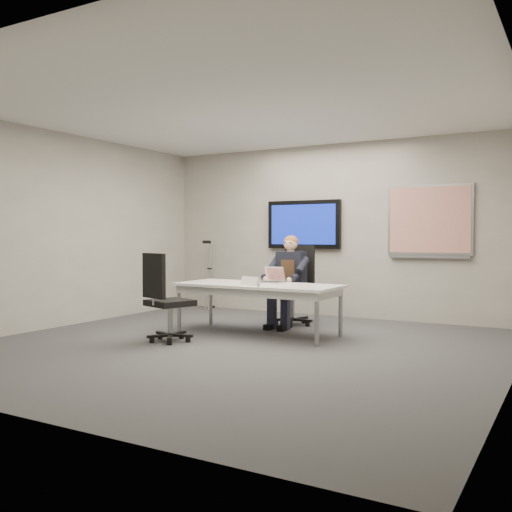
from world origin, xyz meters
The scene contains 15 objects.
floor centered at (0.00, 0.00, 0.00)m, with size 6.00×6.00×0.02m, color #3A3A3D.
ceiling centered at (0.00, 0.00, 2.80)m, with size 6.00×6.00×0.02m, color silver.
wall_back centered at (0.00, 3.00, 1.40)m, with size 6.00×0.02×2.80m, color gray.
wall_front centered at (0.00, -3.00, 1.40)m, with size 6.00×0.02×2.80m, color gray.
wall_left centered at (-3.00, 0.00, 1.40)m, with size 0.02×6.00×2.80m, color gray.
conference_table centered at (-0.20, 0.87, 0.60)m, with size 2.19×0.92×0.67m.
tv_display centered at (-0.50, 2.95, 1.50)m, with size 1.30×0.09×0.80m.
whiteboard centered at (1.55, 2.97, 1.53)m, with size 1.25×0.08×1.10m.
office_chair_far centered at (-0.15, 1.86, 0.37)m, with size 0.56×0.56×1.17m.
office_chair_near centered at (-0.91, -0.16, 0.34)m, with size 0.66×0.66×1.10m.
seated_person centered at (-0.15, 1.60, 0.53)m, with size 0.41×0.70×1.32m.
crutch centered at (-2.29, 2.81, 0.63)m, with size 0.17×0.29×1.26m, color #9B9DA2, non-canonical shape.
laptop centered at (-0.12, 1.13, 0.73)m, with size 0.33×0.31×0.22m.
name_tent centered at (-0.19, 0.65, 0.73)m, with size 0.28×0.08×0.11m, color silver, non-canonical shape.
pen centered at (-0.01, 0.54, 0.68)m, with size 0.01×0.01×0.14m, color black.
Camera 1 is at (3.50, -5.69, 1.31)m, focal length 40.00 mm.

